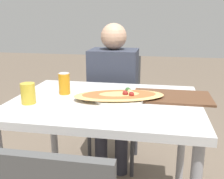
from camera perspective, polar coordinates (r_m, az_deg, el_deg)
The scene contains 7 objects.
dining_table at distance 1.47m, azimuth -1.48°, elevation -5.79°, with size 1.03×0.77×0.78m.
chair_far_seated at distance 2.20m, azimuth 0.82°, elevation -3.23°, with size 0.40×0.40×0.91m.
person_seated at distance 2.04m, azimuth 0.29°, elevation 0.60°, with size 0.36×0.30×1.17m.
pizza_main at distance 1.44m, azimuth 1.63°, elevation -1.41°, with size 0.54×0.34×0.06m.
soda_can at distance 1.56m, azimuth -10.34°, elevation 1.29°, with size 0.07×0.07×0.12m.
drink_glass at distance 1.44m, azimuth -17.80°, elevation -0.80°, with size 0.08×0.08×0.11m.
serving_tray at distance 1.51m, azimuth 12.92°, elevation -1.54°, with size 0.43×0.27×0.01m.
Camera 1 is at (0.28, -1.34, 1.22)m, focal length 42.00 mm.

